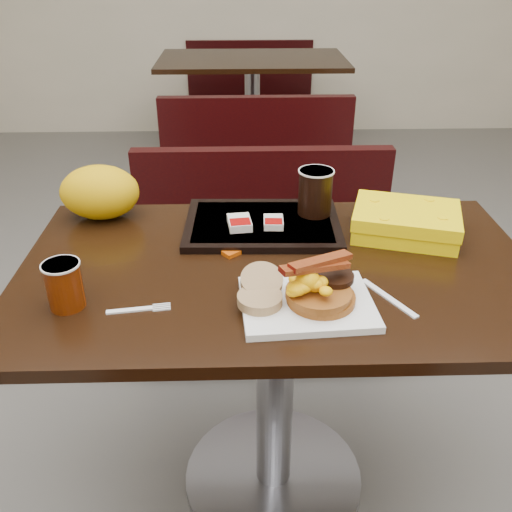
{
  "coord_description": "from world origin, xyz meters",
  "views": [
    {
      "loc": [
        -0.08,
        -1.1,
        1.41
      ],
      "look_at": [
        -0.05,
        -0.04,
        0.8
      ],
      "focal_mm": 38.74,
      "sensor_mm": 36.0,
      "label": 1
    }
  ],
  "objects_px": {
    "coffee_cup_near": "(64,285)",
    "tray": "(262,224)",
    "knife": "(389,298)",
    "bench_near_n": "(264,259)",
    "paper_bag": "(100,192)",
    "table_near": "(275,386)",
    "platter": "(307,304)",
    "coffee_cup_far": "(315,192)",
    "hashbrown_sleeve_left": "(240,223)",
    "fork": "(129,310)",
    "table_far": "(252,116)",
    "bench_far_n": "(250,93)",
    "bench_far_s": "(255,153)",
    "hashbrown_sleeve_right": "(273,222)",
    "clamshell": "(406,222)",
    "pancake_stack": "(321,295)"
  },
  "relations": [
    {
      "from": "coffee_cup_near",
      "to": "tray",
      "type": "height_order",
      "value": "coffee_cup_near"
    },
    {
      "from": "knife",
      "to": "bench_near_n",
      "type": "bearing_deg",
      "value": 165.68
    },
    {
      "from": "paper_bag",
      "to": "table_near",
      "type": "bearing_deg",
      "value": -30.65
    },
    {
      "from": "table_near",
      "to": "tray",
      "type": "relative_size",
      "value": 2.99
    },
    {
      "from": "bench_near_n",
      "to": "coffee_cup_near",
      "type": "height_order",
      "value": "coffee_cup_near"
    },
    {
      "from": "platter",
      "to": "coffee_cup_far",
      "type": "distance_m",
      "value": 0.42
    },
    {
      "from": "hashbrown_sleeve_left",
      "to": "fork",
      "type": "bearing_deg",
      "value": -130.6
    },
    {
      "from": "bench_near_n",
      "to": "table_far",
      "type": "xyz_separation_m",
      "value": [
        0.0,
        1.9,
        0.02
      ]
    },
    {
      "from": "bench_near_n",
      "to": "bench_far_n",
      "type": "relative_size",
      "value": 1.0
    },
    {
      "from": "bench_far_s",
      "to": "tray",
      "type": "height_order",
      "value": "tray"
    },
    {
      "from": "table_far",
      "to": "bench_far_n",
      "type": "distance_m",
      "value": 0.7
    },
    {
      "from": "bench_far_n",
      "to": "coffee_cup_far",
      "type": "bearing_deg",
      "value": -87.9
    },
    {
      "from": "hashbrown_sleeve_right",
      "to": "clamshell",
      "type": "distance_m",
      "value": 0.34
    },
    {
      "from": "fork",
      "to": "clamshell",
      "type": "distance_m",
      "value": 0.72
    },
    {
      "from": "coffee_cup_near",
      "to": "hashbrown_sleeve_left",
      "type": "distance_m",
      "value": 0.48
    },
    {
      "from": "table_far",
      "to": "platter",
      "type": "distance_m",
      "value": 2.8
    },
    {
      "from": "table_near",
      "to": "fork",
      "type": "relative_size",
      "value": 9.25
    },
    {
      "from": "bench_far_n",
      "to": "fork",
      "type": "relative_size",
      "value": 7.71
    },
    {
      "from": "tray",
      "to": "bench_far_s",
      "type": "bearing_deg",
      "value": 90.63
    },
    {
      "from": "coffee_cup_near",
      "to": "hashbrown_sleeve_left",
      "type": "height_order",
      "value": "coffee_cup_near"
    },
    {
      "from": "bench_far_s",
      "to": "hashbrown_sleeve_right",
      "type": "relative_size",
      "value": 14.92
    },
    {
      "from": "tray",
      "to": "paper_bag",
      "type": "bearing_deg",
      "value": 171.33
    },
    {
      "from": "coffee_cup_far",
      "to": "table_far",
      "type": "bearing_deg",
      "value": 92.72
    },
    {
      "from": "bench_far_s",
      "to": "coffee_cup_near",
      "type": "xyz_separation_m",
      "value": [
        -0.44,
        -2.05,
        0.44
      ]
    },
    {
      "from": "coffee_cup_near",
      "to": "paper_bag",
      "type": "height_order",
      "value": "paper_bag"
    },
    {
      "from": "fork",
      "to": "paper_bag",
      "type": "bearing_deg",
      "value": 99.89
    },
    {
      "from": "table_near",
      "to": "platter",
      "type": "distance_m",
      "value": 0.42
    },
    {
      "from": "bench_far_n",
      "to": "hashbrown_sleeve_left",
      "type": "relative_size",
      "value": 12.89
    },
    {
      "from": "coffee_cup_near",
      "to": "knife",
      "type": "height_order",
      "value": "coffee_cup_near"
    },
    {
      "from": "bench_far_n",
      "to": "fork",
      "type": "bearing_deg",
      "value": -95.18
    },
    {
      "from": "bench_far_s",
      "to": "paper_bag",
      "type": "relative_size",
      "value": 4.77
    },
    {
      "from": "coffee_cup_far",
      "to": "hashbrown_sleeve_left",
      "type": "bearing_deg",
      "value": -159.8
    },
    {
      "from": "hashbrown_sleeve_left",
      "to": "hashbrown_sleeve_right",
      "type": "height_order",
      "value": "hashbrown_sleeve_left"
    },
    {
      "from": "platter",
      "to": "fork",
      "type": "distance_m",
      "value": 0.36
    },
    {
      "from": "bench_far_s",
      "to": "table_near",
      "type": "bearing_deg",
      "value": -90.0
    },
    {
      "from": "clamshell",
      "to": "bench_far_n",
      "type": "bearing_deg",
      "value": 112.43
    },
    {
      "from": "table_near",
      "to": "coffee_cup_near",
      "type": "relative_size",
      "value": 11.86
    },
    {
      "from": "table_near",
      "to": "pancake_stack",
      "type": "height_order",
      "value": "pancake_stack"
    },
    {
      "from": "bench_near_n",
      "to": "coffee_cup_far",
      "type": "xyz_separation_m",
      "value": [
        0.11,
        -0.46,
        0.47
      ]
    },
    {
      "from": "fork",
      "to": "paper_bag",
      "type": "relative_size",
      "value": 0.62
    },
    {
      "from": "bench_near_n",
      "to": "knife",
      "type": "distance_m",
      "value": 0.96
    },
    {
      "from": "table_near",
      "to": "table_far",
      "type": "height_order",
      "value": "same"
    },
    {
      "from": "bench_far_s",
      "to": "coffee_cup_near",
      "type": "relative_size",
      "value": 9.88
    },
    {
      "from": "bench_near_n",
      "to": "hashbrown_sleeve_left",
      "type": "height_order",
      "value": "hashbrown_sleeve_left"
    },
    {
      "from": "table_far",
      "to": "coffee_cup_near",
      "type": "distance_m",
      "value": 2.82
    },
    {
      "from": "bench_far_n",
      "to": "hashbrown_sleeve_right",
      "type": "relative_size",
      "value": 14.92
    },
    {
      "from": "knife",
      "to": "bench_far_n",
      "type": "bearing_deg",
      "value": 154.5
    },
    {
      "from": "table_far",
      "to": "coffee_cup_far",
      "type": "bearing_deg",
      "value": -87.28
    },
    {
      "from": "paper_bag",
      "to": "clamshell",
      "type": "bearing_deg",
      "value": -8.96
    },
    {
      "from": "bench_far_n",
      "to": "pancake_stack",
      "type": "xyz_separation_m",
      "value": [
        0.08,
        -3.47,
        0.42
      ]
    }
  ]
}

